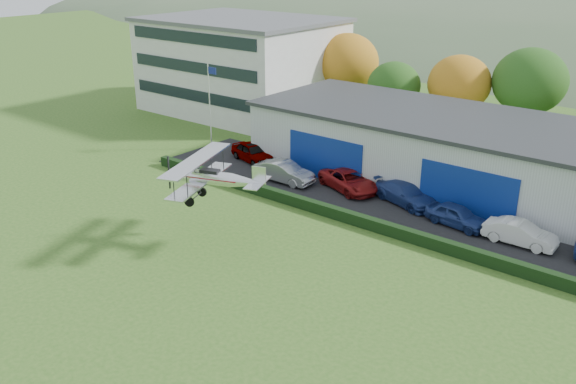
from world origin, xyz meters
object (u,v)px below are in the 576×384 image
Objects in this scene: hangar at (501,160)px; office_block at (242,65)px; biplane at (211,176)px; car_3 at (406,194)px; flagpole at (210,99)px; car_0 at (252,152)px; car_1 at (285,172)px; car_4 at (457,215)px; car_2 at (349,181)px; car_5 at (520,233)px.

office_block is (-33.00, 7.02, 2.56)m from hangar.
office_block is at bearing 109.49° from biplane.
office_block reaches higher than car_3.
car_3 is 15.14m from biplane.
flagpole is 1.08× the size of biplane.
hangar reaches higher than car_0.
car_3 is (9.78, 2.01, -0.06)m from car_1.
hangar is at bearing 40.80° from biplane.
biplane is at bearing -165.26° from car_1.
car_4 is at bearing -87.29° from car_3.
car_2 reaches higher than car_5.
hangar reaches higher than car_2.
car_1 reaches higher than car_2.
flagpole is at bearing 93.36° from car_4.
car_5 is at bearing -21.67° from office_block.
office_block reaches higher than car_0.
office_block is 3.91× the size of car_3.
office_block is 4.57× the size of car_5.
biplane is (-15.38, -11.78, 3.67)m from car_5.
car_4 is (33.19, -14.79, -4.42)m from office_block.
car_1 is (18.84, -15.51, -4.34)m from office_block.
hangar is at bearing 28.12° from car_5.
hangar is 9.00× the size of car_5.
car_3 is (15.21, -0.20, -0.05)m from car_0.
car_1 is at bearing -96.36° from car_0.
biplane is at bearing -131.25° from car_0.
office_block is 36.60m from car_4.
car_4 is at bearing 87.19° from car_5.
car_1 is (10.72, -2.51, -3.91)m from flagpole.
car_3 is at bearing -1.40° from flagpole.
car_5 is (4.28, -0.10, 0.00)m from car_4.
car_1 is at bearing -39.47° from office_block.
hangar is 7.48× the size of car_2.
flagpole reaches higher than car_1.
car_0 is at bearing 107.69° from car_2.
biplane is (-1.74, -12.87, 3.66)m from car_2.
hangar is 25.68m from flagpole.
flagpole is 6.59m from car_0.
biplane is (8.68, -13.36, 3.60)m from car_0.
car_4 is 0.59× the size of biplane.
car_2 is at bearing 83.94° from car_5.
car_2 is at bearing -2.90° from flagpole.
car_0 is 19.84m from car_4.
hangar is 16.61m from car_1.
car_1 is (5.43, -2.21, 0.02)m from car_0.
car_1 is 12.16m from biplane.
car_1 is 14.37m from car_4.
office_block is at bearing 121.97° from flagpole.
biplane is at bearing 125.95° from car_5.
flagpole is 1.68× the size of car_0.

